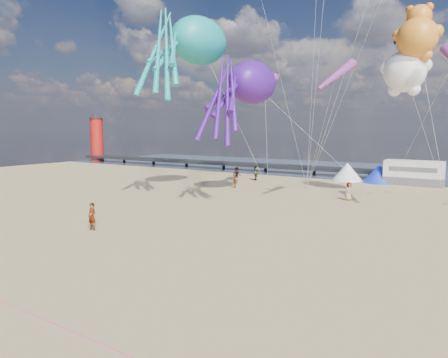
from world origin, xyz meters
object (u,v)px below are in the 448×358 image
sandbag_c (447,204)px  kite_octopus_purple (252,82)px  beachgoer_2 (237,174)px  sandbag_b (370,194)px  kite_teddy_orange (417,38)px  beachgoer_0 (349,191)px  kite_panda (405,71)px  sandbag_d (388,192)px  beachgoer_4 (256,173)px  tent_white (347,172)px  windsock_right (336,76)px  lighthouse (97,140)px  motorhome_0 (414,173)px  standing_person (92,217)px  kite_octopus_teal (199,41)px  sandbag_a (268,189)px  windsock_left (265,85)px  sandbag_e (307,188)px  beachgoer_5 (235,180)px  tent_blue (379,173)px

sandbag_c → kite_octopus_purple: kite_octopus_purple is taller
beachgoer_2 → sandbag_b: size_ratio=3.64×
kite_teddy_orange → sandbag_c: bearing=17.8°
beachgoer_0 → beachgoer_2: bearing=98.0°
beachgoer_0 → kite_panda: 12.20m
sandbag_d → beachgoer_0: bearing=-108.6°
beachgoer_4 → kite_octopus_purple: (5.75, -11.76, 10.37)m
tent_white → windsock_right: bearing=-78.3°
beachgoer_0 → sandbag_c: bearing=-42.5°
sandbag_b → kite_octopus_purple: 16.76m
tent_white → beachgoer_2: 14.62m
kite_octopus_purple → lighthouse: bearing=149.7°
beachgoer_2 → windsock_right: windsock_right is taller
beachgoer_2 → windsock_right: bearing=138.3°
sandbag_d → windsock_right: bearing=-104.9°
motorhome_0 → standing_person: motorhome_0 is taller
kite_octopus_teal → sandbag_c: bearing=0.3°
sandbag_a → windsock_left: windsock_left is taller
sandbag_e → kite_teddy_orange: 18.60m
beachgoer_2 → kite_panda: bearing=160.5°
lighthouse → beachgoer_4: bearing=-13.0°
beachgoer_2 → beachgoer_4: bearing=-136.8°
sandbag_b → beachgoer_4: bearing=164.9°
kite_panda → windsock_left: kite_panda is taller
beachgoer_5 → kite_octopus_teal: 15.75m
tent_blue → kite_octopus_purple: bearing=-115.7°
sandbag_d → windsock_right: size_ratio=0.09×
beachgoer_4 → sandbag_d: (16.95, -1.89, -0.83)m
sandbag_e → kite_teddy_orange: bearing=-15.6°
sandbag_a → windsock_left: 11.40m
beachgoer_5 → windsock_left: size_ratio=0.30×
kite_panda → kite_teddy_orange: bearing=-45.2°
lighthouse → motorhome_0: size_ratio=1.36×
sandbag_b → sandbag_d: size_ratio=1.00×
motorhome_0 → kite_panda: bearing=-88.7°
motorhome_0 → windsock_left: (-13.26, -13.89, 9.98)m
tent_blue → sandbag_b: size_ratio=8.00×
tent_blue → sandbag_b: 10.47m
motorhome_0 → beachgoer_5: bearing=-141.9°
standing_person → sandbag_e: bearing=76.4°
beachgoer_4 → beachgoer_5: beachgoer_4 is taller
standing_person → beachgoer_0: standing_person is taller
beachgoer_5 → kite_panda: 20.78m
motorhome_0 → sandbag_b: size_ratio=13.20×
windsock_left → windsock_right: size_ratio=1.17×
standing_person → kite_octopus_teal: (-3.22, 16.76, 14.79)m
windsock_left → beachgoer_4: bearing=117.9°
sandbag_d → kite_octopus_purple: size_ratio=0.05×
kite_octopus_teal → kite_teddy_orange: 20.44m
beachgoer_0 → sandbag_d: size_ratio=3.54×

